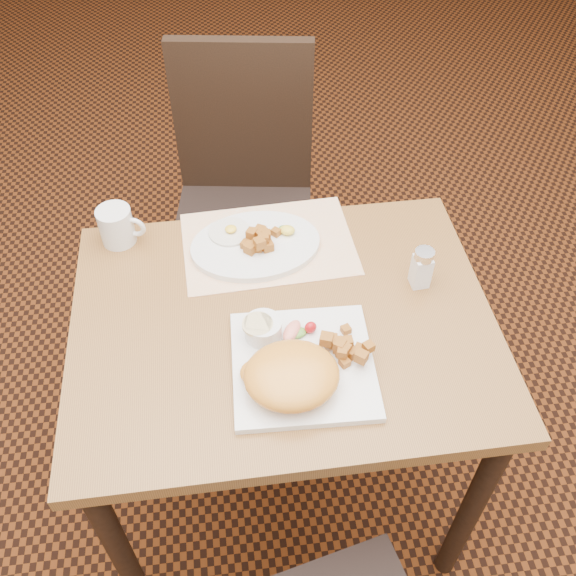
# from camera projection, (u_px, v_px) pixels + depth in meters

# --- Properties ---
(ground) EXTENTS (8.00, 8.00, 0.00)m
(ground) POSITION_uv_depth(u_px,v_px,m) (285.00, 480.00, 1.92)
(ground) COLOR black
(ground) RESTS_ON ground
(table) EXTENTS (0.90, 0.70, 0.75)m
(table) POSITION_uv_depth(u_px,v_px,m) (283.00, 351.00, 1.45)
(table) COLOR brown
(table) RESTS_ON ground
(chair_far) EXTENTS (0.48, 0.49, 0.97)m
(chair_far) POSITION_uv_depth(u_px,v_px,m) (244.00, 189.00, 2.00)
(chair_far) COLOR black
(chair_far) RESTS_ON ground
(placemat) EXTENTS (0.41, 0.30, 0.00)m
(placemat) POSITION_uv_depth(u_px,v_px,m) (268.00, 244.00, 1.52)
(placemat) COLOR white
(placemat) RESTS_ON table
(plate_square) EXTENTS (0.29, 0.29, 0.02)m
(plate_square) POSITION_uv_depth(u_px,v_px,m) (303.00, 365.00, 1.27)
(plate_square) COLOR silver
(plate_square) RESTS_ON table
(plate_oval) EXTENTS (0.32, 0.25, 0.02)m
(plate_oval) POSITION_uv_depth(u_px,v_px,m) (256.00, 245.00, 1.50)
(plate_oval) COLOR silver
(plate_oval) RESTS_ON placemat
(hollandaise_mound) EXTENTS (0.19, 0.16, 0.07)m
(hollandaise_mound) POSITION_uv_depth(u_px,v_px,m) (291.00, 376.00, 1.21)
(hollandaise_mound) COLOR orange
(hollandaise_mound) RESTS_ON plate_square
(ramekin) EXTENTS (0.08, 0.08, 0.04)m
(ramekin) POSITION_uv_depth(u_px,v_px,m) (263.00, 328.00, 1.30)
(ramekin) COLOR silver
(ramekin) RESTS_ON plate_square
(garnish_sq) EXTENTS (0.08, 0.07, 0.03)m
(garnish_sq) POSITION_uv_depth(u_px,v_px,m) (297.00, 330.00, 1.31)
(garnish_sq) COLOR #387223
(garnish_sq) RESTS_ON plate_square
(fried_egg) EXTENTS (0.10, 0.10, 0.02)m
(fried_egg) POSITION_uv_depth(u_px,v_px,m) (230.00, 231.00, 1.52)
(fried_egg) COLOR white
(fried_egg) RESTS_ON plate_oval
(garnish_ov) EXTENTS (0.05, 0.05, 0.02)m
(garnish_ov) POSITION_uv_depth(u_px,v_px,m) (287.00, 230.00, 1.52)
(garnish_ov) COLOR #387223
(garnish_ov) RESTS_ON plate_oval
(salt_shaker) EXTENTS (0.05, 0.05, 0.10)m
(salt_shaker) POSITION_uv_depth(u_px,v_px,m) (422.00, 267.00, 1.40)
(salt_shaker) COLOR white
(salt_shaker) RESTS_ON table
(coffee_mug) EXTENTS (0.11, 0.08, 0.09)m
(coffee_mug) POSITION_uv_depth(u_px,v_px,m) (117.00, 226.00, 1.50)
(coffee_mug) COLOR silver
(coffee_mug) RESTS_ON table
(home_fries_sq) EXTENTS (0.11, 0.11, 0.04)m
(home_fries_sq) POSITION_uv_depth(u_px,v_px,m) (344.00, 347.00, 1.27)
(home_fries_sq) COLOR #AB631B
(home_fries_sq) RESTS_ON plate_square
(home_fries_ov) EXTENTS (0.10, 0.09, 0.04)m
(home_fries_ov) POSITION_uv_depth(u_px,v_px,m) (259.00, 239.00, 1.48)
(home_fries_ov) COLOR #AB631B
(home_fries_ov) RESTS_ON plate_oval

